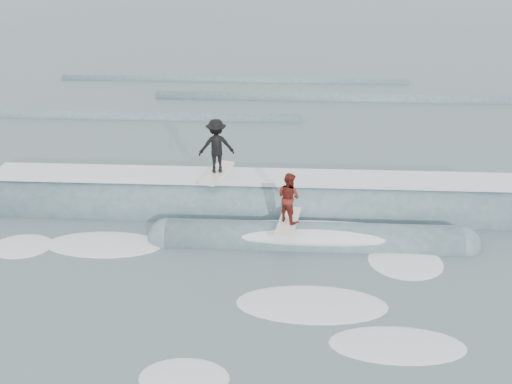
{
  "coord_description": "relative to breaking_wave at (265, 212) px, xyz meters",
  "views": [
    {
      "loc": [
        0.92,
        -13.62,
        8.79
      ],
      "look_at": [
        0.0,
        2.98,
        1.1
      ],
      "focal_mm": 40.0,
      "sensor_mm": 36.0,
      "label": 1
    }
  ],
  "objects": [
    {
      "name": "surfer_red",
      "position": [
        0.77,
        -1.86,
        1.36
      ],
      "size": [
        0.96,
        2.06,
        1.66
      ],
      "color": "silver",
      "rests_on": "ground"
    },
    {
      "name": "surfer_black",
      "position": [
        -1.64,
        0.34,
        2.18
      ],
      "size": [
        1.3,
        2.07,
        1.93
      ],
      "color": "silver",
      "rests_on": "ground"
    },
    {
      "name": "ground",
      "position": [
        -0.27,
        -3.65,
        -0.04
      ],
      "size": [
        160.0,
        160.0,
        0.0
      ],
      "primitive_type": "plane",
      "color": "#40595E",
      "rests_on": "ground"
    },
    {
      "name": "far_swells",
      "position": [
        -2.01,
        14.01,
        -0.04
      ],
      "size": [
        35.78,
        8.65,
        0.8
      ],
      "color": "#3C5A64",
      "rests_on": "ground"
    },
    {
      "name": "breaking_wave",
      "position": [
        0.0,
        0.0,
        0.0
      ],
      "size": [
        23.39,
        3.98,
        2.4
      ],
      "color": "#3C5A64",
      "rests_on": "ground"
    },
    {
      "name": "whitewater",
      "position": [
        -0.23,
        -4.52,
        -0.04
      ],
      "size": [
        13.59,
        7.24,
        0.1
      ],
      "color": "white",
      "rests_on": "ground"
    }
  ]
}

